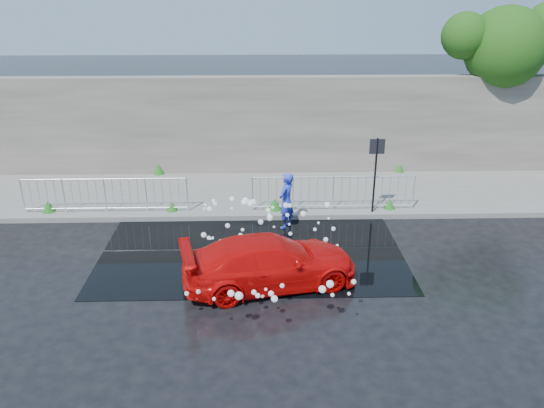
# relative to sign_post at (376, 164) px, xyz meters

# --- Properties ---
(ground) EXTENTS (90.00, 90.00, 0.00)m
(ground) POSITION_rel_sign_post_xyz_m (-4.20, -3.10, -1.72)
(ground) COLOR black
(ground) RESTS_ON ground
(pavement) EXTENTS (30.00, 4.00, 0.15)m
(pavement) POSITION_rel_sign_post_xyz_m (-4.20, 1.90, -1.65)
(pavement) COLOR #64635F
(pavement) RESTS_ON ground
(curb) EXTENTS (30.00, 0.25, 0.16)m
(curb) POSITION_rel_sign_post_xyz_m (-4.20, -0.10, -1.64)
(curb) COLOR #64635F
(curb) RESTS_ON ground
(retaining_wall) EXTENTS (30.00, 0.60, 3.50)m
(retaining_wall) POSITION_rel_sign_post_xyz_m (-4.20, 4.10, 0.18)
(retaining_wall) COLOR #534E46
(retaining_wall) RESTS_ON pavement
(puddle) EXTENTS (8.00, 5.00, 0.01)m
(puddle) POSITION_rel_sign_post_xyz_m (-3.70, -2.10, -1.72)
(puddle) COLOR black
(puddle) RESTS_ON ground
(sign_post) EXTENTS (0.45, 0.06, 2.50)m
(sign_post) POSITION_rel_sign_post_xyz_m (0.00, 0.00, 0.00)
(sign_post) COLOR black
(sign_post) RESTS_ON ground
(tree) EXTENTS (4.81, 2.89, 6.19)m
(tree) POSITION_rel_sign_post_xyz_m (5.44, 4.31, 3.01)
(tree) COLOR #332114
(tree) RESTS_ON ground
(railing_left) EXTENTS (5.05, 0.05, 1.10)m
(railing_left) POSITION_rel_sign_post_xyz_m (-8.20, 0.25, -0.99)
(railing_left) COLOR silver
(railing_left) RESTS_ON pavement
(railing_right) EXTENTS (5.05, 0.05, 1.10)m
(railing_right) POSITION_rel_sign_post_xyz_m (-1.20, 0.25, -0.99)
(railing_right) COLOR silver
(railing_right) RESTS_ON pavement
(weeds) EXTENTS (12.17, 3.93, 0.38)m
(weeds) POSITION_rel_sign_post_xyz_m (-4.58, 1.45, -1.40)
(weeds) COLOR #1A5015
(weeds) RESTS_ON pavement
(water_spray) EXTENTS (3.65, 5.22, 1.07)m
(water_spray) POSITION_rel_sign_post_xyz_m (-3.42, -2.62, -0.95)
(water_spray) COLOR white
(water_spray) RESTS_ON ground
(red_car) EXTENTS (4.42, 2.58, 1.20)m
(red_car) POSITION_rel_sign_post_xyz_m (-3.24, -3.94, -1.12)
(red_car) COLOR red
(red_car) RESTS_ON ground
(person) EXTENTS (0.66, 0.73, 1.68)m
(person) POSITION_rel_sign_post_xyz_m (-2.70, -0.71, -0.88)
(person) COLOR blue
(person) RESTS_ON ground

